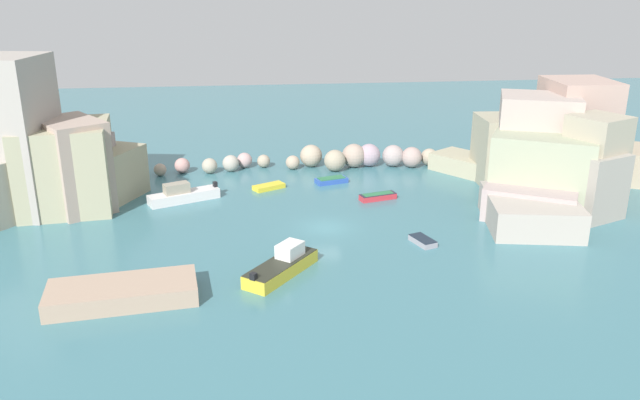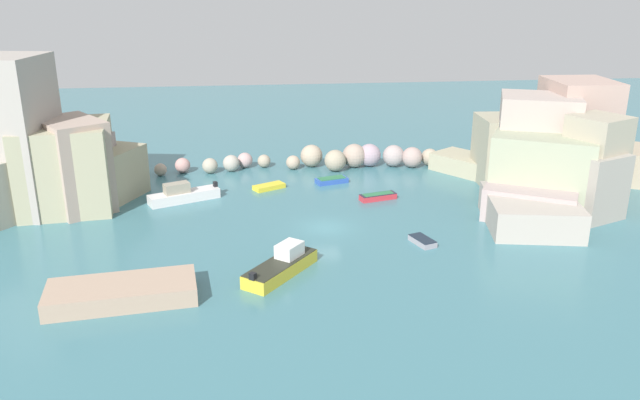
% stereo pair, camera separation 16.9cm
% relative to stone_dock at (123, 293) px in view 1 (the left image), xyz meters
% --- Properties ---
extents(cove_water, '(160.00, 160.00, 0.00)m').
position_rel_stone_dock_xyz_m(cove_water, '(15.25, 11.70, -0.64)').
color(cove_water, '#3F757F').
rests_on(cove_water, ground).
extents(cliff_headland_left, '(17.78, 14.53, 14.28)m').
position_rel_stone_dock_xyz_m(cliff_headland_left, '(-9.37, 19.62, 3.94)').
color(cliff_headland_left, '#A29E8D').
rests_on(cliff_headland_left, ground).
extents(cliff_headland_right, '(23.98, 25.68, 11.15)m').
position_rel_stone_dock_xyz_m(cliff_headland_right, '(37.97, 17.24, 3.22)').
color(cliff_headland_right, tan).
rests_on(cliff_headland_right, ground).
extents(rock_breakwater, '(34.98, 4.65, 2.71)m').
position_rel_stone_dock_xyz_m(rock_breakwater, '(17.60, 30.03, 0.51)').
color(rock_breakwater, tan).
rests_on(rock_breakwater, ground).
extents(stone_dock, '(10.22, 5.30, 1.27)m').
position_rel_stone_dock_xyz_m(stone_dock, '(0.00, 0.00, 0.00)').
color(stone_dock, tan).
rests_on(stone_dock, ground).
extents(moored_boat_0, '(3.82, 2.06, 0.61)m').
position_rel_stone_dock_xyz_m(moored_boat_0, '(21.24, 18.57, -0.32)').
color(moored_boat_0, '#C6303A').
rests_on(moored_boat_0, cove_water).
extents(moored_boat_1, '(3.49, 2.74, 0.48)m').
position_rel_stone_dock_xyz_m(moored_boat_1, '(10.75, 23.16, -0.40)').
color(moored_boat_1, yellow).
rests_on(moored_boat_1, cove_water).
extents(moored_boat_2, '(1.95, 2.73, 0.51)m').
position_rel_stone_dock_xyz_m(moored_boat_2, '(22.65, 7.24, -0.38)').
color(moored_boat_2, '#95919A').
rests_on(moored_boat_2, cove_water).
extents(moored_boat_3, '(5.88, 6.65, 2.06)m').
position_rel_stone_dock_xyz_m(moored_boat_3, '(10.91, 2.98, 0.05)').
color(moored_boat_3, gold).
rests_on(moored_boat_3, cove_water).
extents(moored_boat_4, '(6.95, 4.37, 1.93)m').
position_rel_stone_dock_xyz_m(moored_boat_4, '(2.29, 20.26, 0.03)').
color(moored_boat_4, silver).
rests_on(moored_boat_4, cove_water).
extents(moored_boat_5, '(3.62, 2.33, 0.58)m').
position_rel_stone_dock_xyz_m(moored_boat_5, '(17.45, 24.48, -0.36)').
color(moored_boat_5, '#2D53B2').
rests_on(moored_boat_5, cove_water).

